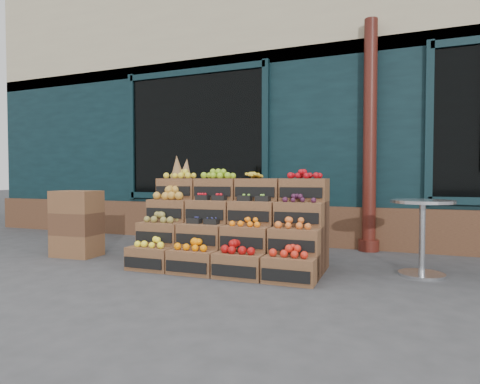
% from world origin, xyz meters
% --- Properties ---
extents(ground, '(60.00, 60.00, 0.00)m').
position_xyz_m(ground, '(0.00, 0.00, 0.00)').
color(ground, '#3A3A3C').
rests_on(ground, ground).
extents(shop_facade, '(12.00, 6.24, 4.80)m').
position_xyz_m(shop_facade, '(0.00, 5.11, 2.40)').
color(shop_facade, black).
rests_on(shop_facade, ground).
extents(crate_display, '(2.10, 1.04, 1.31)m').
position_xyz_m(crate_display, '(-0.20, 0.42, 0.40)').
color(crate_display, brown).
rests_on(crate_display, ground).
extents(spare_crates, '(0.59, 0.43, 0.85)m').
position_xyz_m(spare_crates, '(-2.31, 0.25, 0.43)').
color(spare_crates, brown).
rests_on(spare_crates, ground).
extents(bistro_table, '(0.63, 0.63, 0.79)m').
position_xyz_m(bistro_table, '(1.82, 0.75, 0.49)').
color(bistro_table, '#B8BBBF').
rests_on(bistro_table, ground).
extents(shopkeeper, '(0.66, 0.46, 1.75)m').
position_xyz_m(shopkeeper, '(-1.35, 2.77, 0.88)').
color(shopkeeper, '#1F6C31').
rests_on(shopkeeper, ground).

